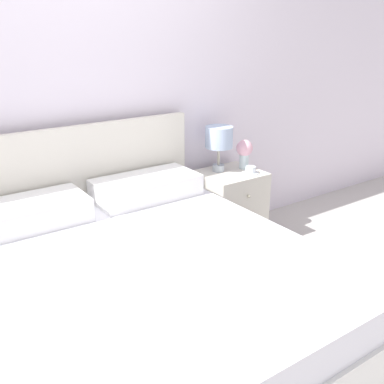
# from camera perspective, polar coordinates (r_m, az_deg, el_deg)

# --- Properties ---
(ground_plane) EXTENTS (12.00, 12.00, 0.00)m
(ground_plane) POSITION_cam_1_polar(r_m,az_deg,el_deg) (3.35, -13.60, -9.59)
(ground_plane) COLOR #BCB7B2
(wall_back) EXTENTS (8.00, 0.06, 2.60)m
(wall_back) POSITION_cam_1_polar(r_m,az_deg,el_deg) (3.00, -16.20, 13.07)
(wall_back) COLOR white
(wall_back) RESTS_ON ground_plane
(bed) EXTENTS (1.69, 1.96, 1.05)m
(bed) POSITION_cam_1_polar(r_m,az_deg,el_deg) (2.48, -6.17, -12.57)
(bed) COLOR white
(bed) RESTS_ON ground_plane
(nightstand) EXTENTS (0.47, 0.44, 0.59)m
(nightstand) POSITION_cam_1_polar(r_m,az_deg,el_deg) (3.56, 4.76, -1.96)
(nightstand) COLOR silver
(nightstand) RESTS_ON ground_plane
(table_lamp) EXTENTS (0.21, 0.21, 0.35)m
(table_lamp) POSITION_cam_1_polar(r_m,az_deg,el_deg) (3.41, 3.44, 6.74)
(table_lamp) COLOR #A8B2BC
(table_lamp) RESTS_ON nightstand
(flower_vase) EXTENTS (0.13, 0.13, 0.23)m
(flower_vase) POSITION_cam_1_polar(r_m,az_deg,el_deg) (3.52, 6.70, 5.18)
(flower_vase) COLOR silver
(flower_vase) RESTS_ON nightstand
(teacup) EXTENTS (0.12, 0.12, 0.05)m
(teacup) POSITION_cam_1_polar(r_m,az_deg,el_deg) (3.44, 7.45, 2.75)
(teacup) COLOR white
(teacup) RESTS_ON nightstand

